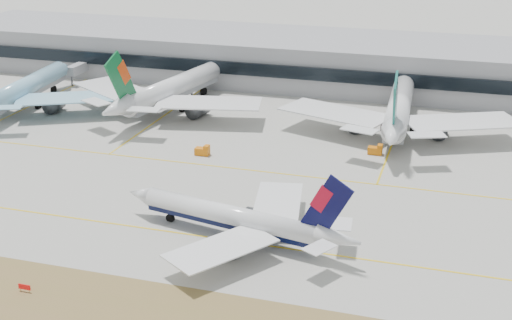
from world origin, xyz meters
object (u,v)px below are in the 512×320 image
(widebody_eva, at_px, (169,91))
(terminal, at_px, (339,61))
(widebody_cathay, at_px, (398,111))
(taxiing_airliner, at_px, (238,219))
(widebody_korean, at_px, (23,90))

(widebody_eva, xyz_separation_m, terminal, (41.56, 46.32, 1.44))
(widebody_eva, bearing_deg, widebody_cathay, -80.70)
(terminal, bearing_deg, taxiing_airliner, -88.20)
(widebody_cathay, height_order, terminal, widebody_cathay)
(taxiing_airliner, relative_size, widebody_eva, 0.78)
(widebody_korean, xyz_separation_m, widebody_cathay, (108.89, 9.96, 0.38))
(taxiing_airliner, bearing_deg, widebody_cathay, -95.34)
(terminal, bearing_deg, widebody_cathay, -61.84)
(taxiing_airliner, relative_size, widebody_korean, 0.82)
(taxiing_airliner, xyz_separation_m, widebody_cathay, (21.47, 71.47, 2.08))
(widebody_korean, relative_size, widebody_eva, 0.95)
(widebody_eva, relative_size, terminal, 0.23)
(taxiing_airliner, bearing_deg, terminal, -76.83)
(terminal, bearing_deg, widebody_korean, -145.73)
(widebody_eva, bearing_deg, terminal, -31.96)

